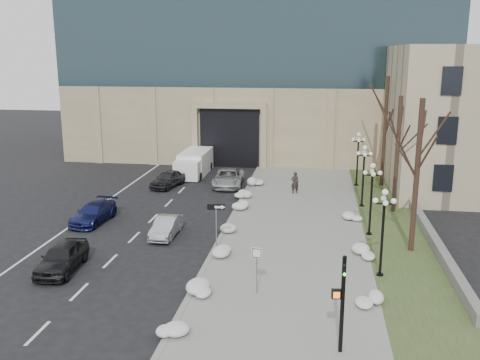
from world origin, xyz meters
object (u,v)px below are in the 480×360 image
object	(u,v)px
car_d	(228,178)
lamppost_b	(372,189)
keep_sign	(257,261)
pedestrian	(295,183)
car_e	(168,179)
box_truck	(194,164)
one_way_sign	(219,212)
traffic_signal	(341,307)
lamppost_a	(383,221)
lamppost_c	(364,168)
car_c	(93,213)
lamppost_d	(358,152)
car_a	(62,257)
car_b	(166,227)

from	to	relation	value
car_d	lamppost_b	xyz separation A→B (m)	(11.10, -11.56, 2.34)
keep_sign	pedestrian	bearing A→B (deg)	93.42
car_e	box_truck	size ratio (longest dim) A/B	0.61
one_way_sign	traffic_signal	distance (m)	12.24
lamppost_a	lamppost_c	distance (m)	13.00
car_d	car_c	bearing A→B (deg)	-126.28
one_way_sign	lamppost_b	size ratio (longest dim) A/B	0.60
car_d	lamppost_d	xyz separation A→B (m)	(11.10, 1.44, 2.34)
car_c	lamppost_a	size ratio (longest dim) A/B	0.96
box_truck	one_way_sign	size ratio (longest dim) A/B	2.39
pedestrian	lamppost_a	distance (m)	16.95
car_c	pedestrian	distance (m)	16.37
traffic_signal	car_d	bearing A→B (deg)	102.40
lamppost_b	lamppost_d	size ratio (longest dim) A/B	1.00
one_way_sign	lamppost_b	world-z (taller)	lamppost_b
car_e	one_way_sign	bearing A→B (deg)	-49.95
lamppost_d	lamppost_a	bearing A→B (deg)	-90.00
pedestrian	traffic_signal	xyz separation A→B (m)	(2.87, -23.75, 1.01)
car_a	one_way_sign	size ratio (longest dim) A/B	1.56
car_b	car_c	world-z (taller)	car_c
car_a	traffic_signal	xyz separation A→B (m)	(14.50, -6.17, 1.26)
one_way_sign	lamppost_a	distance (m)	9.38
pedestrian	car_c	bearing A→B (deg)	22.48
car_b	lamppost_c	bearing A→B (deg)	33.52
car_e	box_truck	xyz separation A→B (m)	(1.14, 5.12, 0.34)
keep_sign	traffic_signal	size ratio (longest dim) A/B	0.60
car_d	lamppost_c	bearing A→B (deg)	-27.67
car_d	lamppost_c	size ratio (longest dim) A/B	1.11
one_way_sign	lamppost_d	bearing A→B (deg)	54.93
car_c	lamppost_b	distance (m)	18.75
keep_sign	car_d	bearing A→B (deg)	109.40
box_truck	lamppost_d	xyz separation A→B (m)	(15.11, -2.57, 2.02)
lamppost_d	pedestrian	bearing A→B (deg)	-146.07
one_way_sign	lamppost_a	xyz separation A→B (m)	(9.01, -2.51, 0.71)
car_c	car_d	xyz separation A→B (m)	(7.49, 11.48, 0.07)
car_c	keep_sign	distance (m)	15.82
car_d	traffic_signal	size ratio (longest dim) A/B	1.29
box_truck	lamppost_c	world-z (taller)	lamppost_c
car_a	traffic_signal	world-z (taller)	traffic_signal
car_d	one_way_sign	xyz separation A→B (m)	(2.09, -15.55, 1.63)
one_way_sign	lamppost_d	world-z (taller)	lamppost_d
lamppost_a	traffic_signal	bearing A→B (deg)	-106.79
car_e	car_b	bearing A→B (deg)	-61.22
car_b	car_c	bearing A→B (deg)	160.48
car_a	pedestrian	bearing A→B (deg)	51.60
traffic_signal	lamppost_d	world-z (taller)	lamppost_d
car_e	box_truck	distance (m)	5.25
car_d	pedestrian	xyz separation A→B (m)	(5.89, -2.06, 0.28)
car_e	car_a	bearing A→B (deg)	-78.40
car_d	lamppost_b	distance (m)	16.20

